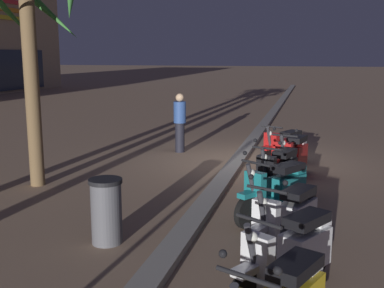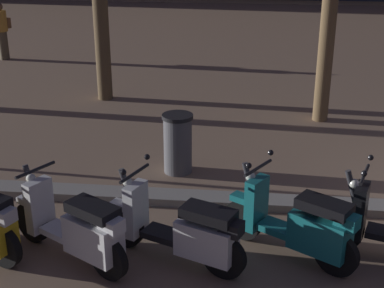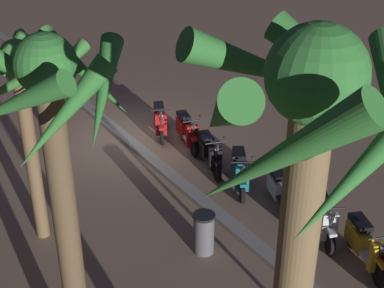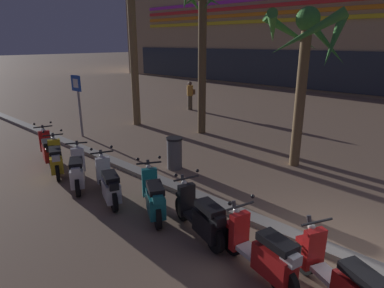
# 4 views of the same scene
# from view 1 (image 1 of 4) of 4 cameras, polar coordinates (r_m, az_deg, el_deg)

# --- Properties ---
(ground_plane) EXTENTS (200.00, 200.00, 0.00)m
(ground_plane) POSITION_cam_1_polar(r_m,az_deg,el_deg) (11.97, 6.32, -2.20)
(ground_plane) COLOR #93755B
(curb_strip) EXTENTS (60.00, 0.36, 0.12)m
(curb_strip) POSITION_cam_1_polar(r_m,az_deg,el_deg) (11.98, 5.63, -1.88)
(curb_strip) COLOR gray
(curb_strip) RESTS_ON ground
(scooter_white_far_back) EXTENTS (1.63, 1.04, 1.04)m
(scooter_white_far_back) POSITION_cam_1_polar(r_m,az_deg,el_deg) (5.55, 11.94, -12.99)
(scooter_white_far_back) COLOR black
(scooter_white_far_back) RESTS_ON ground
(scooter_white_mid_front) EXTENTS (1.76, 0.91, 1.17)m
(scooter_white_mid_front) POSITION_cam_1_polar(r_m,az_deg,el_deg) (6.70, 11.52, -8.91)
(scooter_white_mid_front) COLOR black
(scooter_white_mid_front) RESTS_ON ground
(scooter_teal_tail_end) EXTENTS (1.55, 1.04, 1.17)m
(scooter_teal_tail_end) POSITION_cam_1_polar(r_m,az_deg,el_deg) (7.96, 10.30, -5.54)
(scooter_teal_tail_end) COLOR black
(scooter_teal_tail_end) RESTS_ON ground
(scooter_black_last_in_row) EXTENTS (1.72, 0.80, 1.17)m
(scooter_black_last_in_row) POSITION_cam_1_polar(r_m,az_deg,el_deg) (9.20, 10.43, -3.37)
(scooter_black_last_in_row) COLOR black
(scooter_black_last_in_row) RESTS_ON ground
(scooter_red_lead_nearest) EXTENTS (1.71, 0.75, 1.17)m
(scooter_red_lead_nearest) POSITION_cam_1_polar(r_m,az_deg,el_deg) (10.60, 12.09, -1.50)
(scooter_red_lead_nearest) COLOR black
(scooter_red_lead_nearest) RESTS_ON ground
(scooter_red_mid_centre) EXTENTS (1.66, 0.95, 1.04)m
(scooter_red_mid_centre) POSITION_cam_1_polar(r_m,az_deg,el_deg) (11.72, 11.11, -0.41)
(scooter_red_mid_centre) COLOR black
(scooter_red_mid_centre) RESTS_ON ground
(palm_tree_near_sign) EXTENTS (2.63, 2.68, 4.52)m
(palm_tree_near_sign) POSITION_cam_1_polar(r_m,az_deg,el_deg) (10.04, -19.46, 14.48)
(palm_tree_near_sign) COLOR brown
(palm_tree_near_sign) RESTS_ON ground
(pedestrian_by_palm_tree) EXTENTS (0.34, 0.34, 1.63)m
(pedestrian_by_palm_tree) POSITION_cam_1_polar(r_m,az_deg,el_deg) (13.00, -1.49, 2.74)
(pedestrian_by_palm_tree) COLOR black
(pedestrian_by_palm_tree) RESTS_ON ground
(litter_bin) EXTENTS (0.48, 0.48, 0.95)m
(litter_bin) POSITION_cam_1_polar(r_m,az_deg,el_deg) (6.90, -10.33, -7.93)
(litter_bin) COLOR #56565B
(litter_bin) RESTS_ON ground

